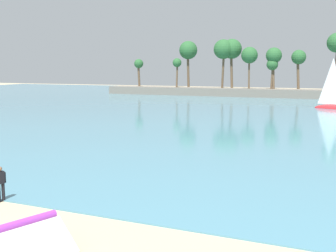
% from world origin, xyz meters
% --- Properties ---
extents(sea, '(220.00, 116.33, 0.06)m').
position_xyz_m(sea, '(0.00, 66.63, 0.03)').
color(sea, teal).
rests_on(sea, ground).
extents(palm_headland, '(88.91, 6.59, 13.28)m').
position_xyz_m(palm_headland, '(-2.74, 84.98, 3.94)').
color(palm_headland, slate).
rests_on(palm_headland, ground).
extents(folded_kite, '(3.75, 4.58, 1.18)m').
position_xyz_m(folded_kite, '(-1.13, 3.84, 0.80)').
color(folded_kite, white).
rests_on(folded_kite, ground).
extents(person_at_waterline, '(0.28, 0.53, 1.67)m').
position_xyz_m(person_at_waterline, '(-5.82, 8.42, 0.89)').
color(person_at_waterline, black).
rests_on(person_at_waterline, ground).
extents(sailboat_mid_bay, '(6.86, 3.69, 9.53)m').
position_xyz_m(sailboat_mid_bay, '(7.16, 62.18, 0.92)').
color(sailboat_mid_bay, red).
rests_on(sailboat_mid_bay, sea).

